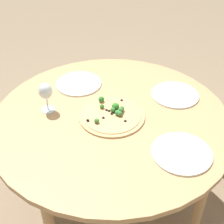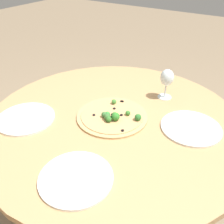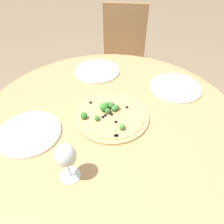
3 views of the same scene
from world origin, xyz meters
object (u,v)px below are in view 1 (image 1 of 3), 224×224
Objects in this scene: plate_side at (175,95)px; pizza at (112,115)px; wine_glass at (46,92)px; plate_far at (182,153)px; plate_near at (79,84)px.

pizza is at bearing -75.79° from plate_side.
plate_far is (0.49, 0.57, -0.11)m from wine_glass.
plate_near is at bearing -115.75° from plate_side.
pizza is at bearing -145.00° from plate_far.
wine_glass is 0.76m from plate_far.
plate_side is at bearing 87.19° from wine_glass.
plate_side is (-0.45, 0.16, 0.00)m from plate_far.
plate_near is at bearing 137.08° from wine_glass.
pizza is 0.42m from plate_far.
plate_far is 1.02× the size of plate_side.
wine_glass is 0.61× the size of plate_near.
pizza is at bearing 67.13° from wine_glass.
plate_side is at bearing 104.21° from pizza.
pizza is 2.08× the size of wine_glass.
pizza is 0.41m from plate_side.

